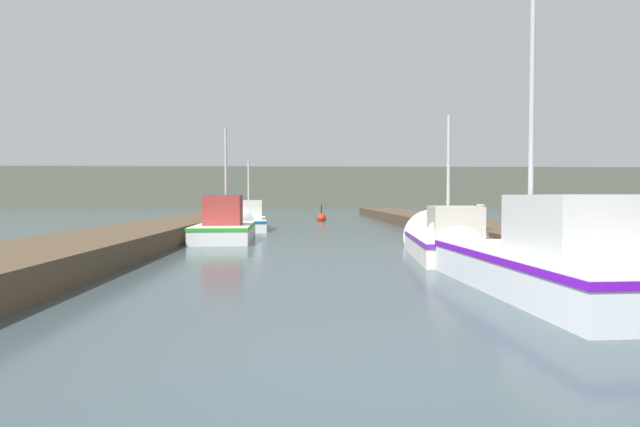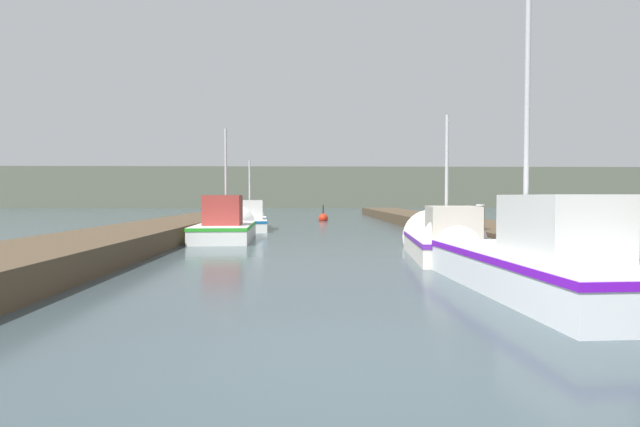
{
  "view_description": "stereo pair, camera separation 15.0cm",
  "coord_description": "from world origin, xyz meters",
  "px_view_note": "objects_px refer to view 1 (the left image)",
  "views": [
    {
      "loc": [
        -0.61,
        -4.15,
        1.43
      ],
      "look_at": [
        0.04,
        13.07,
        0.84
      ],
      "focal_mm": 28.0,
      "sensor_mm": 36.0,
      "label": 1
    },
    {
      "loc": [
        -0.46,
        -4.15,
        1.43
      ],
      "look_at": [
        0.04,
        13.07,
        0.84
      ],
      "focal_mm": 28.0,
      "sensor_mm": 36.0,
      "label": 2
    }
  ],
  "objects_px": {
    "mooring_piling_0": "(481,226)",
    "mooring_piling_2": "(514,230)",
    "fishing_boat_2": "(228,227)",
    "channel_buoy": "(321,218)",
    "mooring_piling_1": "(596,247)",
    "fishing_boat_1": "(444,240)",
    "fishing_boat_3": "(249,220)",
    "fishing_boat_0": "(517,258)"
  },
  "relations": [
    {
      "from": "fishing_boat_1",
      "to": "mooring_piling_1",
      "type": "height_order",
      "value": "fishing_boat_1"
    },
    {
      "from": "fishing_boat_0",
      "to": "channel_buoy",
      "type": "xyz_separation_m",
      "value": [
        -2.34,
        21.15,
        -0.27
      ]
    },
    {
      "from": "fishing_boat_3",
      "to": "mooring_piling_2",
      "type": "xyz_separation_m",
      "value": [
        6.97,
        -12.05,
        0.33
      ]
    },
    {
      "from": "fishing_boat_2",
      "to": "mooring_piling_1",
      "type": "distance_m",
      "value": 11.87
    },
    {
      "from": "fishing_boat_2",
      "to": "mooring_piling_2",
      "type": "distance_m",
      "value": 9.71
    },
    {
      "from": "fishing_boat_0",
      "to": "fishing_boat_1",
      "type": "height_order",
      "value": "fishing_boat_0"
    },
    {
      "from": "fishing_boat_0",
      "to": "fishing_boat_3",
      "type": "distance_m",
      "value": 15.79
    },
    {
      "from": "channel_buoy",
      "to": "mooring_piling_1",
      "type": "bearing_deg",
      "value": -80.71
    },
    {
      "from": "mooring_piling_0",
      "to": "channel_buoy",
      "type": "height_order",
      "value": "mooring_piling_0"
    },
    {
      "from": "fishing_boat_0",
      "to": "channel_buoy",
      "type": "relative_size",
      "value": 5.68
    },
    {
      "from": "fishing_boat_1",
      "to": "mooring_piling_2",
      "type": "xyz_separation_m",
      "value": [
        1.06,
        -1.61,
        0.35
      ]
    },
    {
      "from": "mooring_piling_2",
      "to": "mooring_piling_1",
      "type": "bearing_deg",
      "value": -88.37
    },
    {
      "from": "mooring_piling_2",
      "to": "fishing_boat_2",
      "type": "bearing_deg",
      "value": 137.26
    },
    {
      "from": "fishing_boat_2",
      "to": "channel_buoy",
      "type": "xyz_separation_m",
      "value": [
        3.71,
        11.96,
        -0.24
      ]
    },
    {
      "from": "fishing_boat_1",
      "to": "mooring_piling_2",
      "type": "relative_size",
      "value": 3.59
    },
    {
      "from": "mooring_piling_0",
      "to": "fishing_boat_3",
      "type": "bearing_deg",
      "value": 128.08
    },
    {
      "from": "fishing_boat_0",
      "to": "mooring_piling_0",
      "type": "bearing_deg",
      "value": 72.93
    },
    {
      "from": "fishing_boat_1",
      "to": "fishing_boat_2",
      "type": "height_order",
      "value": "fishing_boat_2"
    },
    {
      "from": "fishing_boat_1",
      "to": "fishing_boat_3",
      "type": "xyz_separation_m",
      "value": [
        -5.91,
        10.44,
        0.01
      ]
    },
    {
      "from": "fishing_boat_0",
      "to": "fishing_boat_3",
      "type": "relative_size",
      "value": 0.96
    },
    {
      "from": "fishing_boat_3",
      "to": "mooring_piling_1",
      "type": "height_order",
      "value": "fishing_boat_3"
    },
    {
      "from": "fishing_boat_0",
      "to": "fishing_boat_2",
      "type": "xyz_separation_m",
      "value": [
        -6.05,
        9.19,
        -0.03
      ]
    },
    {
      "from": "fishing_boat_3",
      "to": "channel_buoy",
      "type": "distance_m",
      "value": 7.41
    },
    {
      "from": "fishing_boat_2",
      "to": "mooring_piling_1",
      "type": "bearing_deg",
      "value": -54.82
    },
    {
      "from": "fishing_boat_1",
      "to": "fishing_boat_3",
      "type": "distance_m",
      "value": 12.0
    },
    {
      "from": "mooring_piling_1",
      "to": "fishing_boat_1",
      "type": "bearing_deg",
      "value": 104.44
    },
    {
      "from": "fishing_boat_1",
      "to": "fishing_boat_2",
      "type": "xyz_separation_m",
      "value": [
        -6.06,
        4.98,
        0.05
      ]
    },
    {
      "from": "fishing_boat_0",
      "to": "mooring_piling_2",
      "type": "bearing_deg",
      "value": 64.59
    },
    {
      "from": "fishing_boat_2",
      "to": "channel_buoy",
      "type": "relative_size",
      "value": 5.02
    },
    {
      "from": "mooring_piling_1",
      "to": "mooring_piling_2",
      "type": "height_order",
      "value": "mooring_piling_2"
    },
    {
      "from": "mooring_piling_0",
      "to": "mooring_piling_2",
      "type": "distance_m",
      "value": 2.81
    },
    {
      "from": "fishing_boat_2",
      "to": "fishing_boat_0",
      "type": "bearing_deg",
      "value": -58.9
    },
    {
      "from": "mooring_piling_1",
      "to": "fishing_boat_0",
      "type": "bearing_deg",
      "value": 168.66
    },
    {
      "from": "fishing_boat_1",
      "to": "fishing_boat_3",
      "type": "relative_size",
      "value": 0.8
    },
    {
      "from": "channel_buoy",
      "to": "fishing_boat_1",
      "type": "bearing_deg",
      "value": -82.09
    },
    {
      "from": "fishing_boat_1",
      "to": "mooring_piling_1",
      "type": "xyz_separation_m",
      "value": [
        1.14,
        -4.44,
        0.28
      ]
    },
    {
      "from": "fishing_boat_1",
      "to": "mooring_piling_0",
      "type": "relative_size",
      "value": 4.09
    },
    {
      "from": "mooring_piling_0",
      "to": "channel_buoy",
      "type": "relative_size",
      "value": 1.15
    },
    {
      "from": "mooring_piling_2",
      "to": "fishing_boat_0",
      "type": "bearing_deg",
      "value": -112.6
    },
    {
      "from": "fishing_boat_0",
      "to": "fishing_boat_3",
      "type": "xyz_separation_m",
      "value": [
        -5.89,
        14.65,
        -0.07
      ]
    },
    {
      "from": "fishing_boat_2",
      "to": "channel_buoy",
      "type": "bearing_deg",
      "value": 70.53
    },
    {
      "from": "channel_buoy",
      "to": "mooring_piling_0",
      "type": "bearing_deg",
      "value": -76.77
    }
  ]
}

